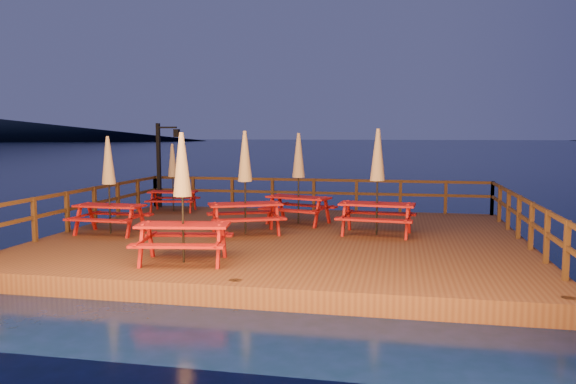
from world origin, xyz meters
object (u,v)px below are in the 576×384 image
object	(u,v)px
lamp_post	(163,157)
picnic_table_2	(173,176)
picnic_table_0	(183,196)
picnic_table_1	(245,181)

from	to	relation	value
lamp_post	picnic_table_2	size ratio (longest dim) A/B	1.31
lamp_post	picnic_table_0	bearing A→B (deg)	-63.76
lamp_post	picnic_table_1	bearing A→B (deg)	-46.72
picnic_table_0	picnic_table_2	distance (m)	7.82
lamp_post	picnic_table_0	world-z (taller)	lamp_post
picnic_table_0	picnic_table_2	size ratio (longest dim) A/B	1.17
picnic_table_1	picnic_table_0	bearing A→B (deg)	-120.86
lamp_post	picnic_table_1	size ratio (longest dim) A/B	1.11
lamp_post	picnic_table_0	distance (m)	8.93
picnic_table_0	picnic_table_1	distance (m)	3.45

